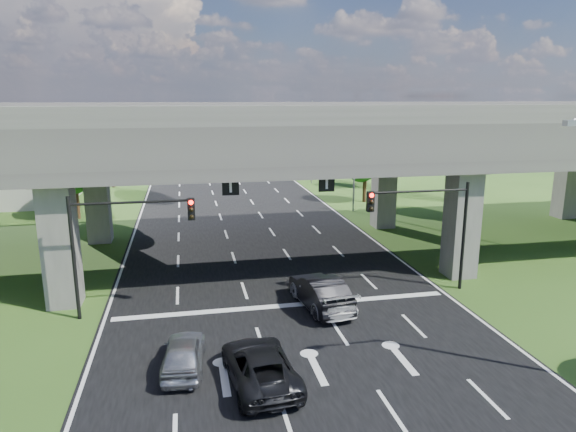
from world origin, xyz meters
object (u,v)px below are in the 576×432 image
object	(u,v)px
car_silver	(184,353)
car_white	(322,293)
streetlight_beyond	(309,135)
car_trailing	(260,365)
signal_left	(120,233)
signal_right	(428,217)
car_dark	(320,292)
streetlight_far	(351,148)

from	to	relation	value
car_silver	car_white	xyz separation A→B (m)	(6.88, 4.81, 0.07)
streetlight_beyond	car_trailing	size ratio (longest dim) A/B	2.02
streetlight_beyond	car_white	xyz separation A→B (m)	(-8.30, -37.00, -5.08)
signal_left	car_trailing	world-z (taller)	signal_left
signal_right	car_silver	xyz separation A→B (m)	(-12.90, -5.75, -3.49)
signal_right	car_white	bearing A→B (deg)	-171.11
car_silver	car_white	size ratio (longest dim) A/B	0.77
car_silver	car_white	bearing A→B (deg)	-139.75
streetlight_beyond	car_dark	world-z (taller)	streetlight_beyond
signal_right	signal_left	distance (m)	15.65
signal_right	car_trailing	xyz separation A→B (m)	(-10.14, -7.31, -3.47)
signal_left	streetlight_far	size ratio (longest dim) A/B	0.60
car_silver	car_dark	size ratio (longest dim) A/B	0.78
signal_right	signal_left	world-z (taller)	same
signal_left	car_silver	world-z (taller)	signal_left
car_trailing	signal_right	bearing A→B (deg)	-149.37
signal_right	streetlight_beyond	size ratio (longest dim) A/B	0.60
streetlight_beyond	streetlight_far	bearing A→B (deg)	-90.00
car_dark	car_white	xyz separation A→B (m)	(0.11, 0.00, -0.08)
car_white	car_trailing	world-z (taller)	car_white
signal_right	car_dark	distance (m)	7.04
signal_right	car_silver	distance (m)	14.55
signal_right	car_trailing	distance (m)	12.97
streetlight_far	streetlight_beyond	distance (m)	16.00
car_silver	car_white	distance (m)	8.39
car_dark	car_trailing	size ratio (longest dim) A/B	1.01
signal_left	car_trailing	xyz separation A→B (m)	(5.51, -7.31, -3.47)
streetlight_far	car_dark	bearing A→B (deg)	-111.82
signal_left	streetlight_beyond	xyz separation A→B (m)	(17.92, 36.06, 1.66)
signal_right	car_white	size ratio (longest dim) A/B	1.17
car_silver	signal_left	bearing A→B (deg)	-59.17
car_trailing	streetlight_beyond	bearing A→B (deg)	-111.12
signal_left	car_dark	world-z (taller)	signal_left
car_dark	car_white	size ratio (longest dim) A/B	0.98
signal_right	car_dark	xyz separation A→B (m)	(-6.13, -0.94, -3.33)
car_white	car_trailing	xyz separation A→B (m)	(-4.11, -6.36, -0.05)
streetlight_far	car_trailing	xyz separation A→B (m)	(-12.41, -27.36, -5.13)
streetlight_far	car_silver	bearing A→B (deg)	-120.46
signal_right	car_trailing	bearing A→B (deg)	-144.22
car_silver	car_dark	xyz separation A→B (m)	(6.77, 4.81, 0.16)
signal_right	signal_left	bearing A→B (deg)	180.00
signal_left	car_trailing	size ratio (longest dim) A/B	1.21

